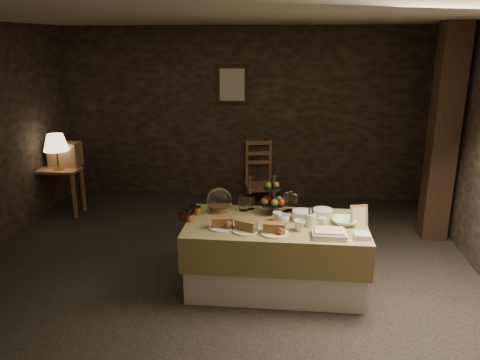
# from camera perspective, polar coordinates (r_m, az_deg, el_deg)

# --- Properties ---
(ground_plane) EXTENTS (5.50, 5.00, 0.01)m
(ground_plane) POSITION_cam_1_polar(r_m,az_deg,el_deg) (5.20, -2.41, -10.63)
(ground_plane) COLOR black
(ground_plane) RESTS_ON ground
(room_shell) EXTENTS (5.52, 5.02, 2.60)m
(room_shell) POSITION_cam_1_polar(r_m,az_deg,el_deg) (4.69, -2.65, 6.57)
(room_shell) COLOR black
(room_shell) RESTS_ON ground
(buffet_table) EXTENTS (1.74, 0.92, 0.69)m
(buffet_table) POSITION_cam_1_polar(r_m,az_deg,el_deg) (4.67, 4.33, -8.54)
(buffet_table) COLOR silver
(buffet_table) RESTS_ON ground_plane
(console_table) EXTENTS (0.62, 0.35, 0.66)m
(console_table) POSITION_cam_1_polar(r_m,az_deg,el_deg) (7.04, -21.29, 0.25)
(console_table) COLOR brown
(console_table) RESTS_ON ground_plane
(table_lamp) EXTENTS (0.34, 0.34, 0.50)m
(table_lamp) POSITION_cam_1_polar(r_m,az_deg,el_deg) (6.86, -21.55, 4.22)
(table_lamp) COLOR gold
(table_lamp) RESTS_ON console_table
(wine_rack) EXTENTS (0.42, 0.26, 0.34)m
(wine_rack) POSITION_cam_1_polar(r_m,az_deg,el_deg) (7.10, -20.55, 2.98)
(wine_rack) COLOR brown
(wine_rack) RESTS_ON console_table
(chair) EXTENTS (0.51, 0.50, 0.71)m
(chair) POSITION_cam_1_polar(r_m,az_deg,el_deg) (7.20, 2.53, 0.69)
(chair) COLOR brown
(chair) RESTS_ON ground_plane
(timber_column) EXTENTS (0.30, 0.30, 2.60)m
(timber_column) POSITION_cam_1_polar(r_m,az_deg,el_deg) (6.10, 23.53, 5.05)
(timber_column) COLOR black
(timber_column) RESTS_ON ground_plane
(framed_picture) EXTENTS (0.45, 0.04, 0.55)m
(framed_picture) POSITION_cam_1_polar(r_m,az_deg,el_deg) (7.11, -0.95, 11.55)
(framed_picture) COLOR #2E2316
(framed_picture) RESTS_ON room_shell
(plate_stack_a) EXTENTS (0.19, 0.19, 0.10)m
(plate_stack_a) POSITION_cam_1_polar(r_m,az_deg,el_deg) (4.62, 7.57, -4.34)
(plate_stack_a) COLOR white
(plate_stack_a) RESTS_ON buffet_table
(plate_stack_b) EXTENTS (0.20, 0.20, 0.08)m
(plate_stack_b) POSITION_cam_1_polar(r_m,az_deg,el_deg) (4.74, 10.05, -4.01)
(plate_stack_b) COLOR white
(plate_stack_b) RESTS_ON buffet_table
(cutlery_holder) EXTENTS (0.10, 0.10, 0.12)m
(cutlery_holder) POSITION_cam_1_polar(r_m,az_deg,el_deg) (4.50, 8.59, -4.85)
(cutlery_holder) COLOR white
(cutlery_holder) RESTS_ON buffet_table
(cup_a) EXTENTS (0.12, 0.12, 0.09)m
(cup_a) POSITION_cam_1_polar(r_m,az_deg,el_deg) (4.51, 5.27, -4.83)
(cup_a) COLOR white
(cup_a) RESTS_ON buffet_table
(cup_b) EXTENTS (0.14, 0.14, 0.10)m
(cup_b) POSITION_cam_1_polar(r_m,az_deg,el_deg) (4.38, 7.23, -5.51)
(cup_b) COLOR white
(cup_b) RESTS_ON buffet_table
(mug_c) EXTENTS (0.09, 0.09, 0.09)m
(mug_c) POSITION_cam_1_polar(r_m,az_deg,el_deg) (4.58, 4.56, -4.48)
(mug_c) COLOR white
(mug_c) RESTS_ON buffet_table
(mug_d) EXTENTS (0.08, 0.08, 0.09)m
(mug_d) POSITION_cam_1_polar(r_m,az_deg,el_deg) (4.50, 10.01, -5.11)
(mug_d) COLOR white
(mug_d) RESTS_ON buffet_table
(bowl) EXTENTS (0.24, 0.24, 0.06)m
(bowl) POSITION_cam_1_polar(r_m,az_deg,el_deg) (4.61, 12.58, -4.95)
(bowl) COLOR white
(bowl) RESTS_ON buffet_table
(cake_dome) EXTENTS (0.26, 0.26, 0.26)m
(cake_dome) POSITION_cam_1_polar(r_m,az_deg,el_deg) (4.82, -2.53, -2.63)
(cake_dome) COLOR brown
(cake_dome) RESTS_ON buffet_table
(fruit_stand) EXTENTS (0.26, 0.26, 0.38)m
(fruit_stand) POSITION_cam_1_polar(r_m,az_deg,el_deg) (4.75, 4.04, -2.44)
(fruit_stand) COLOR black
(fruit_stand) RESTS_ON buffet_table
(bread_platter_left) EXTENTS (0.26, 0.26, 0.11)m
(bread_platter_left) POSITION_cam_1_polar(r_m,az_deg,el_deg) (4.42, -2.16, -5.35)
(bread_platter_left) COLOR white
(bread_platter_left) RESTS_ON buffet_table
(bread_platter_center) EXTENTS (0.26, 0.26, 0.11)m
(bread_platter_center) POSITION_cam_1_polar(r_m,az_deg,el_deg) (4.34, 0.76, -5.76)
(bread_platter_center) COLOR white
(bread_platter_center) RESTS_ON buffet_table
(bread_platter_right) EXTENTS (0.26, 0.26, 0.11)m
(bread_platter_right) POSITION_cam_1_polar(r_m,az_deg,el_deg) (4.30, 4.20, -6.04)
(bread_platter_right) COLOR white
(bread_platter_right) RESTS_ON buffet_table
(jam_jars) EXTENTS (0.18, 0.32, 0.07)m
(jam_jars) POSITION_cam_1_polar(r_m,az_deg,el_deg) (4.70, -6.08, -4.07)
(jam_jars) COLOR #59140E
(jam_jars) RESTS_ON buffet_table
(tart_dish) EXTENTS (0.30, 0.22, 0.07)m
(tart_dish) POSITION_cam_1_polar(r_m,az_deg,el_deg) (4.29, 10.80, -6.43)
(tart_dish) COLOR white
(tart_dish) RESTS_ON buffet_table
(square_dish) EXTENTS (0.14, 0.14, 0.04)m
(square_dish) POSITION_cam_1_polar(r_m,az_deg,el_deg) (4.34, 14.66, -6.58)
(square_dish) COLOR white
(square_dish) RESTS_ON buffet_table
(menu_frame) EXTENTS (0.18, 0.10, 0.22)m
(menu_frame) POSITION_cam_1_polar(r_m,az_deg,el_deg) (4.60, 14.30, -4.31)
(menu_frame) COLOR brown
(menu_frame) RESTS_ON buffet_table
(storage_jar_a) EXTENTS (0.10, 0.10, 0.16)m
(storage_jar_a) POSITION_cam_1_polar(r_m,az_deg,el_deg) (4.85, 0.48, -2.79)
(storage_jar_a) COLOR white
(storage_jar_a) RESTS_ON buffet_table
(storage_jar_b) EXTENTS (0.09, 0.09, 0.14)m
(storage_jar_b) POSITION_cam_1_polar(r_m,az_deg,el_deg) (4.90, 1.25, -2.73)
(storage_jar_b) COLOR white
(storage_jar_b) RESTS_ON buffet_table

